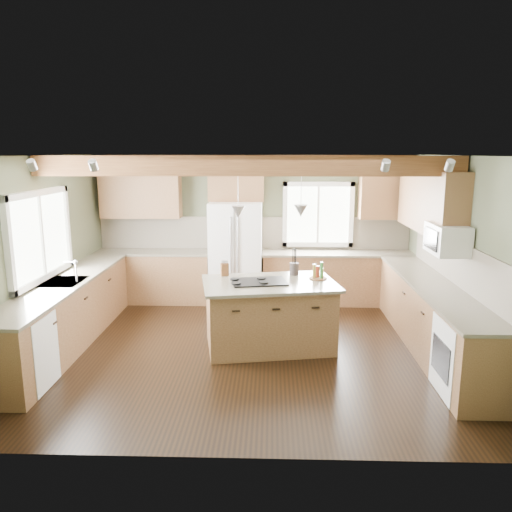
{
  "coord_description": "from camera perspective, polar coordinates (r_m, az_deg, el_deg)",
  "views": [
    {
      "loc": [
        0.33,
        -6.43,
        2.64
      ],
      "look_at": [
        0.11,
        0.3,
        1.24
      ],
      "focal_mm": 35.0,
      "sensor_mm": 36.0,
      "label": 1
    }
  ],
  "objects": [
    {
      "name": "upper_cab_right",
      "position": [
        7.71,
        19.28,
        5.98
      ],
      "size": [
        0.35,
        2.2,
        0.9
      ],
      "primitive_type": "cube",
      "color": "brown",
      "rests_on": "wall_right"
    },
    {
      "name": "counter_right",
      "position": [
        7.05,
        19.76,
        -3.23
      ],
      "size": [
        0.64,
        3.74,
        0.04
      ],
      "primitive_type": "cube",
      "color": "#443E32",
      "rests_on": "base_cab_right"
    },
    {
      "name": "dishwasher",
      "position": [
        6.3,
        -25.28,
        -9.97
      ],
      "size": [
        0.6,
        0.6,
        0.84
      ],
      "primitive_type": "cube",
      "color": "white",
      "rests_on": "floor"
    },
    {
      "name": "wall_right",
      "position": [
        7.02,
        22.44,
        -0.15
      ],
      "size": [
        0.0,
        5.0,
        5.0
      ],
      "primitive_type": "plane",
      "rotation": [
        1.57,
        0.0,
        -1.57
      ],
      "color": "#4D543B",
      "rests_on": "ground"
    },
    {
      "name": "island_top",
      "position": [
        6.76,
        1.54,
        -3.16
      ],
      "size": [
        1.95,
        1.42,
        0.04
      ],
      "primitive_type": "cube",
      "rotation": [
        0.0,
        0.0,
        0.18
      ],
      "color": "#443E32",
      "rests_on": "island"
    },
    {
      "name": "pendant_left",
      "position": [
        6.52,
        -2.04,
        5.06
      ],
      "size": [
        0.18,
        0.18,
        0.16
      ],
      "primitive_type": "cone",
      "rotation": [
        3.14,
        0.0,
        0.0
      ],
      "color": "#B2B2B7",
      "rests_on": "ceiling"
    },
    {
      "name": "refrigerator",
      "position": [
        8.75,
        -2.3,
        0.29
      ],
      "size": [
        0.9,
        0.74,
        1.8
      ],
      "primitive_type": "cube",
      "color": "white",
      "rests_on": "floor"
    },
    {
      "name": "upper_cab_back_corner",
      "position": [
        9.0,
        14.61,
        7.0
      ],
      "size": [
        0.9,
        0.35,
        0.9
      ],
      "primitive_type": "cube",
      "color": "brown",
      "rests_on": "wall_back"
    },
    {
      "name": "base_cab_back_left",
      "position": [
        9.15,
        -11.59,
        -2.38
      ],
      "size": [
        2.02,
        0.6,
        0.88
      ],
      "primitive_type": "cube",
      "color": "brown",
      "rests_on": "floor"
    },
    {
      "name": "backsplash_back",
      "position": [
        9.03,
        -0.25,
        2.66
      ],
      "size": [
        5.58,
        0.03,
        0.58
      ],
      "primitive_type": "cube",
      "color": "brown",
      "rests_on": "wall_back"
    },
    {
      "name": "soffit_trim",
      "position": [
        8.84,
        -0.28,
        11.12
      ],
      "size": [
        5.55,
        0.2,
        0.1
      ],
      "primitive_type": "cube",
      "color": "#532C17",
      "rests_on": "ceiling"
    },
    {
      "name": "microwave",
      "position": [
        6.85,
        21.02,
        1.82
      ],
      "size": [
        0.4,
        0.7,
        0.38
      ],
      "primitive_type": "cube",
      "color": "white",
      "rests_on": "wall_right"
    },
    {
      "name": "island",
      "position": [
        6.89,
        1.52,
        -6.86
      ],
      "size": [
        1.82,
        1.29,
        0.88
      ],
      "primitive_type": "cube",
      "rotation": [
        0.0,
        0.0,
        0.18
      ],
      "color": "brown",
      "rests_on": "floor"
    },
    {
      "name": "sink",
      "position": [
        7.28,
        -21.09,
        -2.83
      ],
      "size": [
        0.5,
        0.65,
        0.03
      ],
      "primitive_type": "cube",
      "color": "#262628",
      "rests_on": "counter_left"
    },
    {
      "name": "base_cab_right",
      "position": [
        7.18,
        19.5,
        -6.78
      ],
      "size": [
        0.6,
        3.7,
        0.88
      ],
      "primitive_type": "cube",
      "color": "brown",
      "rests_on": "floor"
    },
    {
      "name": "counter_back_right",
      "position": [
        8.88,
        9.33,
        0.31
      ],
      "size": [
        2.66,
        0.64,
        0.04
      ],
      "primitive_type": "cube",
      "color": "#443E32",
      "rests_on": "base_cab_back_right"
    },
    {
      "name": "window_left",
      "position": [
        7.27,
        -23.5,
        2.16
      ],
      "size": [
        0.04,
        1.6,
        1.05
      ],
      "primitive_type": "cube",
      "color": "white",
      "rests_on": "wall_left"
    },
    {
      "name": "counter_back_left",
      "position": [
        9.05,
        -11.71,
        0.44
      ],
      "size": [
        2.06,
        0.64,
        0.04
      ],
      "primitive_type": "cube",
      "color": "#443E32",
      "rests_on": "base_cab_back_left"
    },
    {
      "name": "upper_cab_back_left",
      "position": [
        9.08,
        -13.04,
        7.11
      ],
      "size": [
        1.4,
        0.35,
        0.9
      ],
      "primitive_type": "cube",
      "color": "brown",
      "rests_on": "wall_back"
    },
    {
      "name": "pendant_right",
      "position": [
        6.66,
        5.14,
        5.16
      ],
      "size": [
        0.18,
        0.18,
        0.16
      ],
      "primitive_type": "cone",
      "rotation": [
        3.14,
        0.0,
        0.0
      ],
      "color": "#B2B2B7",
      "rests_on": "ceiling"
    },
    {
      "name": "ceiling",
      "position": [
        6.44,
        -1.08,
        11.4
      ],
      "size": [
        5.6,
        5.6,
        0.0
      ],
      "primitive_type": "plane",
      "rotation": [
        3.14,
        0.0,
        0.0
      ],
      "color": "silver",
      "rests_on": "wall_back"
    },
    {
      "name": "bottle_tray",
      "position": [
        6.95,
        7.12,
        -1.69
      ],
      "size": [
        0.32,
        0.32,
        0.23
      ],
      "primitive_type": null,
      "rotation": [
        0.0,
        0.0,
        0.33
      ],
      "color": "brown",
      "rests_on": "island_top"
    },
    {
      "name": "counter_left",
      "position": [
        7.28,
        -21.09,
        -2.87
      ],
      "size": [
        0.64,
        3.74,
        0.04
      ],
      "primitive_type": "cube",
      "color": "#443E32",
      "rests_on": "base_cab_left"
    },
    {
      "name": "knife_block",
      "position": [
        7.09,
        -3.6,
        -1.56
      ],
      "size": [
        0.13,
        0.11,
        0.18
      ],
      "primitive_type": "cube",
      "rotation": [
        0.0,
        0.0,
        0.3
      ],
      "color": "brown",
      "rests_on": "island_top"
    },
    {
      "name": "floor",
      "position": [
        6.96,
        -1.0,
        -10.53
      ],
      "size": [
        5.6,
        5.6,
        0.0
      ],
      "primitive_type": "plane",
      "color": "black",
      "rests_on": "ground"
    },
    {
      "name": "base_cab_back_right",
      "position": [
        8.98,
        9.24,
        -2.56
      ],
      "size": [
        2.62,
        0.6,
        0.88
      ],
      "primitive_type": "cube",
      "color": "brown",
      "rests_on": "floor"
    },
    {
      "name": "faucet",
      "position": [
        7.18,
        -19.85,
        -1.75
      ],
      "size": [
        0.02,
        0.02,
        0.28
      ],
      "primitive_type": "cylinder",
      "color": "#B2B2B7",
      "rests_on": "sink"
    },
    {
      "name": "window_back",
      "position": [
        9.01,
        7.09,
        4.74
      ],
      "size": [
        1.1,
        0.04,
        1.0
      ],
      "primitive_type": "cube",
      "color": "white",
      "rests_on": "wall_back"
    },
    {
      "name": "base_cab_left",
      "position": [
        7.4,
        -20.83,
        -6.32
      ],
      "size": [
        0.6,
        3.7,
        0.88
      ],
      "primitive_type": "cube",
      "color": "brown",
      "rests_on": "floor"
    },
    {
      "name": "cooktop",
      "position": [
        6.73,
        0.37,
        -2.96
      ],
      "size": [
        0.8,
        0.6,
        0.02
      ],
      "primitive_type": "cube",
      "rotation": [
        0.0,
        0.0,
        0.18
      ],
      "color": "black",
      "rests_on": "island_top"
    },
    {
      "name": "upper_cab_over_fridge",
      "position": [
        8.79,
        -2.27,
        8.57
      ],
      "size": [
        0.96,
        0.35,
        0.7
      ],
      "primitive_type": "cube",
      "color": "brown",
      "rests_on": "wall_back"
    },
    {
      "name": "backsplash_right",
      "position": [
        7.08,
        22.13,
        -0.78
      ],
      "size": [
        0.03,
        3.7,
        0.58
      ],
      "primitive_type": "cube",
      "color": "brown",
      "rests_on": "wall_right"
    },
    {
      "name": "wall_back",
      "position": [
        9.04,
        -0.25,
        3.24
      ],
      "size": [
        5.6,
        0.0,
        5.6
      ],
      "primitive_type": "plane",
      "rotation": [
        1.57,
        0.0,
        0.0
      ],
      "color": "#4D543B",
      "rests_on": "ground"
    },
    {
      "name": "wall_left",
      "position": [
        7.27,
        -23.65,
        0.15
      ],
      "size": [
        0.0,
        5.0,
        5.0
      ],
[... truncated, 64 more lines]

